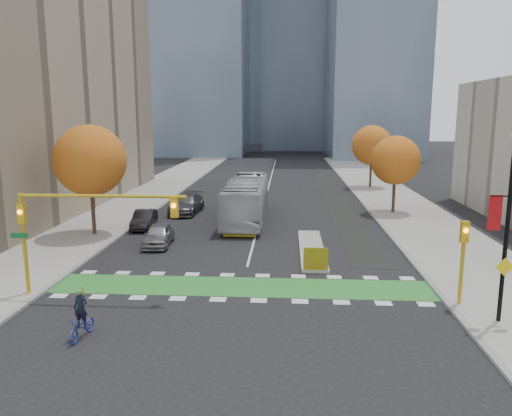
# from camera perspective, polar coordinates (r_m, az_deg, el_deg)

# --- Properties ---
(ground) EXTENTS (300.00, 300.00, 0.00)m
(ground) POSITION_cam_1_polar(r_m,az_deg,el_deg) (25.14, -1.94, -10.14)
(ground) COLOR black
(ground) RESTS_ON ground
(sidewalk_west) EXTENTS (7.00, 120.00, 0.15)m
(sidewalk_west) POSITION_cam_1_polar(r_m,az_deg,el_deg) (47.02, -16.13, -0.62)
(sidewalk_west) COLOR gray
(sidewalk_west) RESTS_ON ground
(sidewalk_east) EXTENTS (7.00, 120.00, 0.15)m
(sidewalk_east) POSITION_cam_1_polar(r_m,az_deg,el_deg) (45.67, 17.70, -1.03)
(sidewalk_east) COLOR gray
(sidewalk_east) RESTS_ON ground
(curb_west) EXTENTS (0.30, 120.00, 0.16)m
(curb_west) POSITION_cam_1_polar(r_m,az_deg,el_deg) (45.96, -12.02, -0.68)
(curb_west) COLOR gray
(curb_west) RESTS_ON ground
(curb_east) EXTENTS (0.30, 120.00, 0.16)m
(curb_east) POSITION_cam_1_polar(r_m,az_deg,el_deg) (44.94, 13.37, -0.99)
(curb_east) COLOR gray
(curb_east) RESTS_ON ground
(bike_crossing) EXTENTS (20.00, 3.00, 0.01)m
(bike_crossing) POSITION_cam_1_polar(r_m,az_deg,el_deg) (26.53, -1.63, -8.98)
(bike_crossing) COLOR #2B832D
(bike_crossing) RESTS_ON ground
(centre_line) EXTENTS (0.15, 70.00, 0.01)m
(centre_line) POSITION_cam_1_polar(r_m,az_deg,el_deg) (64.05, 1.49, 2.65)
(centre_line) COLOR silver
(centre_line) RESTS_ON ground
(bike_lane_paint) EXTENTS (2.50, 50.00, 0.01)m
(bike_lane_paint) POSITION_cam_1_polar(r_m,az_deg,el_deg) (54.37, 9.02, 1.08)
(bike_lane_paint) COLOR black
(bike_lane_paint) RESTS_ON ground
(median_island) EXTENTS (1.60, 10.00, 0.16)m
(median_island) POSITION_cam_1_polar(r_m,az_deg,el_deg) (33.61, 6.37, -4.66)
(median_island) COLOR gray
(median_island) RESTS_ON ground
(hazard_board) EXTENTS (1.40, 0.12, 1.30)m
(hazard_board) POSITION_cam_1_polar(r_m,az_deg,el_deg) (28.81, 6.85, -5.80)
(hazard_board) COLOR yellow
(hazard_board) RESTS_ON median_island
(building_west) EXTENTS (16.00, 44.00, 25.00)m
(building_west) POSITION_cam_1_polar(r_m,az_deg,el_deg) (52.58, -27.24, 13.41)
(building_west) COLOR gray
(building_west) RESTS_ON ground
(tower_ne) EXTENTS (18.00, 24.00, 60.00)m
(tower_ne) POSITION_cam_1_polar(r_m,az_deg,el_deg) (111.83, 13.56, 21.23)
(tower_ne) COLOR #47566B
(tower_ne) RESTS_ON ground
(tower_far) EXTENTS (26.00, 26.00, 80.00)m
(tower_far) POSITION_cam_1_polar(r_m,az_deg,el_deg) (166.44, 1.45, 21.41)
(tower_far) COLOR #47566B
(tower_far) RESTS_ON ground
(tree_west) EXTENTS (5.20, 5.20, 8.22)m
(tree_west) POSITION_cam_1_polar(r_m,az_deg,el_deg) (38.31, -18.43, 5.16)
(tree_west) COLOR #332114
(tree_west) RESTS_ON ground
(tree_east_near) EXTENTS (4.40, 4.40, 7.08)m
(tree_east_near) POSITION_cam_1_polar(r_m,az_deg,el_deg) (46.59, 15.65, 5.26)
(tree_east_near) COLOR #332114
(tree_east_near) RESTS_ON ground
(tree_east_far) EXTENTS (4.80, 4.80, 7.65)m
(tree_east_far) POSITION_cam_1_polar(r_m,az_deg,el_deg) (62.34, 13.09, 6.99)
(tree_east_far) COLOR #332114
(tree_east_far) RESTS_ON ground
(traffic_signal_west) EXTENTS (8.53, 0.56, 5.20)m
(traffic_signal_west) POSITION_cam_1_polar(r_m,az_deg,el_deg) (25.53, -20.13, -1.04)
(traffic_signal_west) COLOR #BF9914
(traffic_signal_west) RESTS_ON ground
(traffic_signal_east) EXTENTS (0.35, 0.43, 4.10)m
(traffic_signal_east) POSITION_cam_1_polar(r_m,az_deg,el_deg) (25.08, 22.60, -4.46)
(traffic_signal_east) COLOR #BF9914
(traffic_signal_east) RESTS_ON ground
(banner_lamppost) EXTENTS (1.65, 0.36, 8.28)m
(banner_lamppost) POSITION_cam_1_polar(r_m,az_deg,el_deg) (23.22, 26.84, -1.20)
(banner_lamppost) COLOR black
(banner_lamppost) RESTS_ON ground
(cyclist) EXTENTS (0.88, 1.89, 2.10)m
(cyclist) POSITION_cam_1_polar(r_m,az_deg,el_deg) (21.76, -19.30, -12.16)
(cyclist) COLOR #203296
(cyclist) RESTS_ON ground
(bus) EXTENTS (3.12, 13.19, 3.67)m
(bus) POSITION_cam_1_polar(r_m,az_deg,el_deg) (42.25, -1.12, 1.00)
(bus) COLOR #AFB3B7
(bus) RESTS_ON ground
(parked_car_a) EXTENTS (2.00, 4.44, 1.48)m
(parked_car_a) POSITION_cam_1_polar(r_m,az_deg,el_deg) (35.08, -11.07, -3.03)
(parked_car_a) COLOR gray
(parked_car_a) RESTS_ON ground
(parked_car_b) EXTENTS (1.92, 4.46, 1.43)m
(parked_car_b) POSITION_cam_1_polar(r_m,az_deg,el_deg) (40.61, -12.66, -1.27)
(parked_car_b) COLOR black
(parked_car_b) RESTS_ON ground
(parked_car_c) EXTENTS (2.70, 5.93, 1.68)m
(parked_car_c) POSITION_cam_1_polar(r_m,az_deg,el_deg) (46.06, -7.94, 0.45)
(parked_car_c) COLOR #444449
(parked_car_c) RESTS_ON ground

